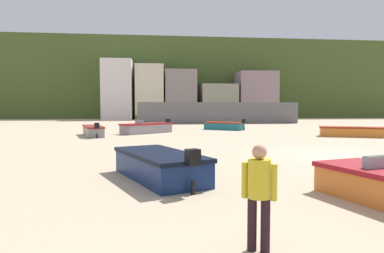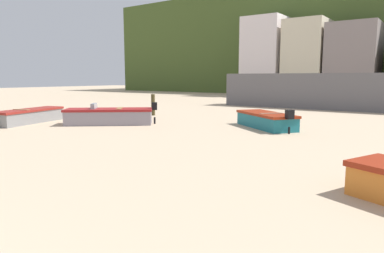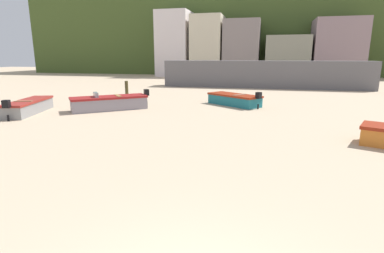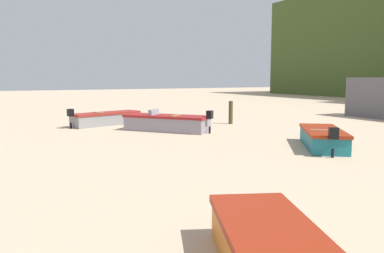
% 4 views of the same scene
% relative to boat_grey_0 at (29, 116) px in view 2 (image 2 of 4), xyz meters
% --- Properties ---
extents(harbor_pier, '(21.16, 2.40, 2.80)m').
position_rel_boat_grey_0_xyz_m(harbor_pier, '(13.04, 18.37, 1.00)').
color(harbor_pier, '#615E61').
rests_on(harbor_pier, ground).
extents(townhouse_far_left, '(5.22, 5.56, 10.43)m').
position_rel_boat_grey_0_xyz_m(townhouse_far_left, '(-1.82, 35.15, 4.82)').
color(townhouse_far_left, silver).
rests_on(townhouse_far_left, ground).
extents(townhouse_centre_left, '(4.90, 6.81, 9.61)m').
position_rel_boat_grey_0_xyz_m(townhouse_centre_left, '(3.77, 35.78, 4.41)').
color(townhouse_centre_left, beige).
rests_on(townhouse_centre_left, ground).
extents(townhouse_centre, '(5.51, 6.31, 8.76)m').
position_rel_boat_grey_0_xyz_m(townhouse_centre, '(9.26, 35.53, 3.99)').
color(townhouse_centre, gray).
rests_on(townhouse_centre, ground).
extents(boat_grey_0, '(2.33, 4.49, 1.08)m').
position_rel_boat_grey_0_xyz_m(boat_grey_0, '(0.00, 0.00, 0.00)').
color(boat_grey_0, gray).
rests_on(boat_grey_0, ground).
extents(boat_grey_2, '(4.43, 4.04, 1.15)m').
position_rel_boat_grey_0_xyz_m(boat_grey_2, '(3.96, 2.20, 0.04)').
color(boat_grey_2, gray).
rests_on(boat_grey_2, ground).
extents(boat_teal_4, '(3.90, 3.41, 1.06)m').
position_rel_boat_grey_0_xyz_m(boat_teal_4, '(11.27, 5.79, -0.01)').
color(boat_teal_4, '#1C6D7A').
rests_on(boat_teal_4, ground).
extents(mooring_post_near_water, '(0.25, 0.25, 1.39)m').
position_rel_boat_grey_0_xyz_m(mooring_post_near_water, '(2.86, 6.90, 0.30)').
color(mooring_post_near_water, '#443C20').
rests_on(mooring_post_near_water, ground).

